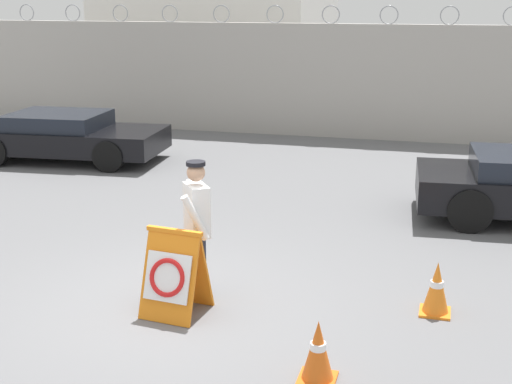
{
  "coord_description": "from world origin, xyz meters",
  "views": [
    {
      "loc": [
        3.12,
        -7.39,
        3.62
      ],
      "look_at": [
        0.8,
        1.04,
        1.2
      ],
      "focal_mm": 50.0,
      "sensor_mm": 36.0,
      "label": 1
    }
  ],
  "objects_px": {
    "traffic_cone_near": "(437,288)",
    "traffic_cone_mid": "(318,351)",
    "security_guard": "(197,223)",
    "parked_car_front_coupe": "(66,136)",
    "barricade_sign": "(174,273)"
  },
  "relations": [
    {
      "from": "security_guard",
      "to": "parked_car_front_coupe",
      "type": "xyz_separation_m",
      "value": [
        -5.49,
        6.43,
        -0.39
      ]
    },
    {
      "from": "barricade_sign",
      "to": "security_guard",
      "type": "distance_m",
      "value": 0.7
    },
    {
      "from": "security_guard",
      "to": "parked_car_front_coupe",
      "type": "bearing_deg",
      "value": -176.43
    },
    {
      "from": "security_guard",
      "to": "traffic_cone_mid",
      "type": "xyz_separation_m",
      "value": [
        1.8,
        -1.58,
        -0.65
      ]
    },
    {
      "from": "traffic_cone_near",
      "to": "parked_car_front_coupe",
      "type": "height_order",
      "value": "parked_car_front_coupe"
    },
    {
      "from": "barricade_sign",
      "to": "traffic_cone_mid",
      "type": "xyz_separation_m",
      "value": [
        1.9,
        -1.04,
        -0.2
      ]
    },
    {
      "from": "barricade_sign",
      "to": "security_guard",
      "type": "xyz_separation_m",
      "value": [
        0.1,
        0.53,
        0.45
      ]
    },
    {
      "from": "traffic_cone_mid",
      "to": "parked_car_front_coupe",
      "type": "distance_m",
      "value": 10.83
    },
    {
      "from": "traffic_cone_mid",
      "to": "parked_car_front_coupe",
      "type": "relative_size",
      "value": 0.14
    },
    {
      "from": "traffic_cone_near",
      "to": "parked_car_front_coupe",
      "type": "xyz_separation_m",
      "value": [
        -8.34,
        6.14,
        0.25
      ]
    },
    {
      "from": "traffic_cone_near",
      "to": "traffic_cone_mid",
      "type": "distance_m",
      "value": 2.15
    },
    {
      "from": "traffic_cone_near",
      "to": "traffic_cone_mid",
      "type": "relative_size",
      "value": 1.01
    },
    {
      "from": "security_guard",
      "to": "traffic_cone_near",
      "type": "relative_size",
      "value": 2.7
    },
    {
      "from": "traffic_cone_near",
      "to": "traffic_cone_mid",
      "type": "height_order",
      "value": "traffic_cone_near"
    },
    {
      "from": "barricade_sign",
      "to": "traffic_cone_mid",
      "type": "distance_m",
      "value": 2.17
    }
  ]
}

